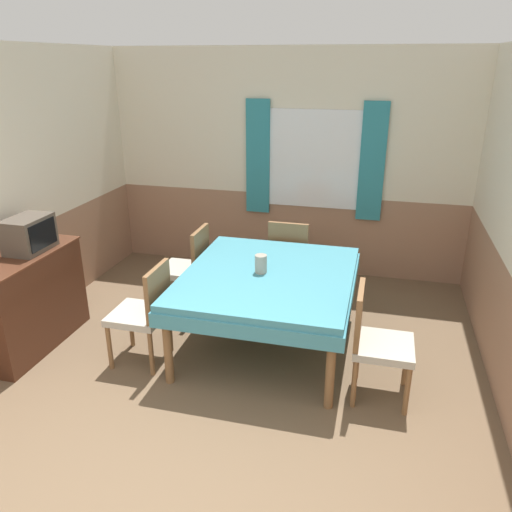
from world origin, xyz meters
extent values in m
cube|color=silver|center=(0.00, 4.09, 1.77)|extent=(4.60, 0.05, 1.65)
cube|color=#9E755B|center=(0.00, 4.09, 0.47)|extent=(4.60, 0.05, 0.95)
cube|color=white|center=(0.33, 4.06, 1.38)|extent=(1.15, 0.01, 1.12)
cube|color=teal|center=(-0.33, 4.04, 1.38)|extent=(0.28, 0.03, 1.32)
cube|color=teal|center=(0.98, 4.04, 1.38)|extent=(0.28, 0.03, 1.32)
cube|color=silver|center=(-2.13, 2.03, 1.77)|extent=(0.05, 4.47, 1.65)
cube|color=#9E755B|center=(-2.13, 2.03, 0.47)|extent=(0.05, 4.47, 0.95)
cube|color=#9E755B|center=(2.13, 2.03, 0.47)|extent=(0.05, 4.47, 0.95)
cube|color=teal|center=(0.22, 2.22, 0.69)|extent=(1.45, 1.65, 0.06)
cube|color=teal|center=(0.22, 2.22, 0.60)|extent=(1.48, 1.68, 0.12)
cylinder|color=brown|center=(-0.42, 1.47, 0.33)|extent=(0.07, 0.07, 0.66)
cylinder|color=brown|center=(0.86, 1.47, 0.33)|extent=(0.07, 0.07, 0.66)
cylinder|color=brown|center=(-0.42, 2.96, 0.33)|extent=(0.07, 0.07, 0.66)
cylinder|color=brown|center=(0.86, 2.96, 0.33)|extent=(0.07, 0.07, 0.66)
cylinder|color=brown|center=(-0.98, 1.53, 0.20)|extent=(0.04, 0.04, 0.41)
cylinder|color=brown|center=(-0.98, 1.91, 0.20)|extent=(0.04, 0.04, 0.41)
cylinder|color=brown|center=(-0.60, 1.53, 0.20)|extent=(0.04, 0.04, 0.41)
cylinder|color=brown|center=(-0.60, 1.91, 0.20)|extent=(0.04, 0.04, 0.41)
cube|color=#B7B2A3|center=(-0.79, 1.72, 0.44)|extent=(0.44, 0.44, 0.06)
cube|color=brown|center=(-0.59, 1.72, 0.68)|extent=(0.04, 0.42, 0.43)
cylinder|color=brown|center=(1.42, 1.91, 0.20)|extent=(0.04, 0.04, 0.41)
cylinder|color=brown|center=(1.42, 1.53, 0.20)|extent=(0.04, 0.04, 0.41)
cylinder|color=brown|center=(1.04, 1.91, 0.20)|extent=(0.04, 0.04, 0.41)
cylinder|color=brown|center=(1.04, 1.53, 0.20)|extent=(0.04, 0.04, 0.41)
cube|color=#B7B2A3|center=(1.23, 1.72, 0.44)|extent=(0.44, 0.44, 0.06)
cube|color=brown|center=(1.03, 1.72, 0.68)|extent=(0.04, 0.42, 0.43)
cylinder|color=brown|center=(0.03, 3.52, 0.20)|extent=(0.04, 0.04, 0.41)
cylinder|color=brown|center=(0.41, 3.52, 0.20)|extent=(0.04, 0.04, 0.41)
cylinder|color=brown|center=(0.03, 3.14, 0.20)|extent=(0.04, 0.04, 0.41)
cylinder|color=brown|center=(0.41, 3.14, 0.20)|extent=(0.04, 0.04, 0.41)
cube|color=#B7B2A3|center=(0.22, 3.33, 0.44)|extent=(0.44, 0.44, 0.06)
cube|color=brown|center=(0.22, 3.13, 0.68)|extent=(0.42, 0.04, 0.43)
cylinder|color=brown|center=(-0.98, 2.53, 0.20)|extent=(0.04, 0.04, 0.41)
cylinder|color=brown|center=(-0.98, 2.91, 0.20)|extent=(0.04, 0.04, 0.41)
cylinder|color=brown|center=(-0.60, 2.53, 0.20)|extent=(0.04, 0.04, 0.41)
cylinder|color=brown|center=(-0.60, 2.91, 0.20)|extent=(0.04, 0.04, 0.41)
cube|color=#B7B2A3|center=(-0.79, 2.72, 0.44)|extent=(0.44, 0.44, 0.06)
cube|color=brown|center=(-0.59, 2.72, 0.68)|extent=(0.04, 0.42, 0.43)
cube|color=#4C2819|center=(-1.86, 1.70, 0.44)|extent=(0.44, 1.12, 0.88)
cube|color=brown|center=(-1.86, 1.70, 0.88)|extent=(0.46, 1.14, 0.02)
cube|color=#51473D|center=(-1.84, 1.83, 1.04)|extent=(0.28, 0.42, 0.30)
cube|color=black|center=(-1.69, 1.83, 1.04)|extent=(0.01, 0.34, 0.23)
cylinder|color=#A39989|center=(0.15, 2.22, 0.80)|extent=(0.10, 0.10, 0.16)
camera|label=1|loc=(1.10, -1.66, 2.45)|focal=35.00mm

